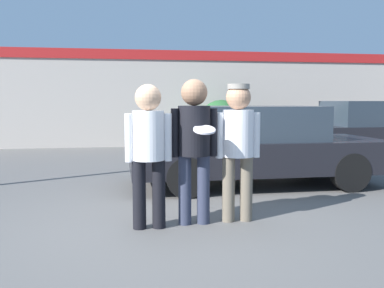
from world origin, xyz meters
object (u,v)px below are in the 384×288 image
Objects in this scene: person_left at (149,144)px; parked_car_far at (377,129)px; shrub at (222,124)px; parked_car_near at (254,145)px; person_right at (238,140)px; person_middle_with_frisbee at (194,138)px.

parked_car_far is (6.21, 5.25, -0.23)m from person_left.
parked_car_near is at bearing -98.09° from shrub.
person_right is 2.30m from parked_car_near.
person_middle_with_frisbee reaches higher than parked_car_near.
parked_car_far is 4.36m from shrub.
person_middle_with_frisbee is 1.15× the size of shrub.
person_left is 8.14m from parked_car_far.
person_right reaches higher than parked_car_near.
person_middle_with_frisbee reaches higher than parked_car_far.
shrub reaches higher than parked_car_near.
person_middle_with_frisbee reaches higher than person_left.
parked_car_near is 2.89× the size of shrub.
parked_car_far is at bearing 44.88° from person_right.
person_middle_with_frisbee reaches higher than shrub.
person_right is (1.06, 0.12, 0.02)m from person_left.
parked_car_far is (4.27, 3.02, 0.04)m from parked_car_near.
shrub is at bearing 70.78° from person_left.
person_right is (0.53, 0.03, -0.03)m from person_middle_with_frisbee.
person_right is 0.38× the size of parked_car_near.
shrub is (0.81, 5.67, 0.05)m from parked_car_near.
person_right is at bearing -135.12° from parked_car_far.
parked_car_far reaches higher than parked_car_near.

